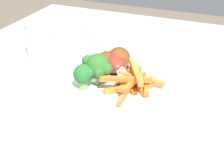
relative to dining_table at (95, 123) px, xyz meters
name	(u,v)px	position (x,y,z in m)	size (l,w,h in m)	color
dining_table	(95,123)	(0.00, 0.00, 0.00)	(1.07, 0.88, 0.74)	#B7B7BC
dinner_plate	(112,85)	(0.02, -0.04, 0.11)	(0.28, 0.28, 0.01)	white
broccoli_floret_front	(97,67)	(0.00, -0.01, 0.16)	(0.06, 0.07, 0.07)	#79A855
broccoli_floret_middle	(84,74)	(-0.03, 0.01, 0.15)	(0.05, 0.05, 0.06)	#77B555
carrot_fries_pile	(133,81)	(0.01, -0.09, 0.13)	(0.14, 0.13, 0.05)	orange
chicken_drumstick_near	(116,64)	(0.07, -0.03, 0.14)	(0.13, 0.10, 0.04)	#5D1811
chicken_drumstick_far	(119,59)	(0.09, -0.03, 0.14)	(0.11, 0.08, 0.05)	#4F210C
chicken_drumstick_extra	(103,62)	(0.07, 0.00, 0.13)	(0.13, 0.06, 0.04)	#54210D
fork	(95,39)	(0.25, 0.11, 0.11)	(0.19, 0.01, 0.01)	silver
water_glass	(39,40)	(0.09, 0.20, 0.15)	(0.07, 0.07, 0.10)	silver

